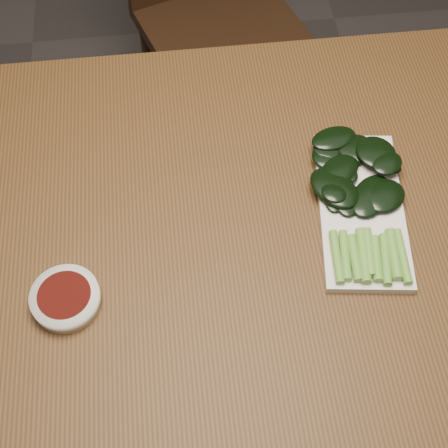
# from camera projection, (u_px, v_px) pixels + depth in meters

# --- Properties ---
(ground) EXTENTS (6.00, 6.00, 0.00)m
(ground) POSITION_uv_depth(u_px,v_px,m) (229.00, 385.00, 1.58)
(ground) COLOR #302D2D
(ground) RESTS_ON ground
(table) EXTENTS (1.40, 0.80, 0.75)m
(table) POSITION_uv_depth(u_px,v_px,m) (232.00, 253.00, 1.01)
(table) COLOR #442B13
(table) RESTS_ON ground
(chair_far) EXTENTS (0.49, 0.49, 0.89)m
(chair_far) POSITION_uv_depth(u_px,v_px,m) (213.00, 0.00, 1.63)
(chair_far) COLOR black
(chair_far) RESTS_ON ground
(sauce_bowl) EXTENTS (0.10, 0.10, 0.03)m
(sauce_bowl) POSITION_uv_depth(u_px,v_px,m) (66.00, 299.00, 0.87)
(sauce_bowl) COLOR silver
(sauce_bowl) RESTS_ON table
(serving_plate) EXTENTS (0.16, 0.30, 0.01)m
(serving_plate) POSITION_uv_depth(u_px,v_px,m) (361.00, 209.00, 0.96)
(serving_plate) COLOR silver
(serving_plate) RESTS_ON table
(gai_lan) EXTENTS (0.17, 0.30, 0.02)m
(gai_lan) POSITION_uv_depth(u_px,v_px,m) (357.00, 189.00, 0.96)
(gai_lan) COLOR #619B35
(gai_lan) RESTS_ON serving_plate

